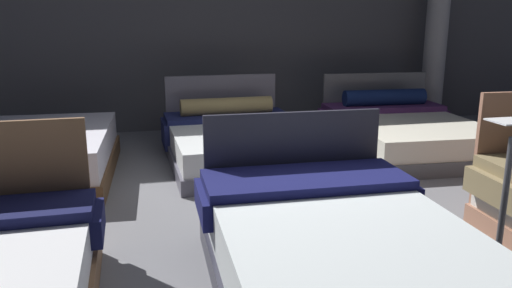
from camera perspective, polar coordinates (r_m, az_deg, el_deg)
ground_plane at (r=4.57m, az=1.65°, el=-7.12°), size 18.00×18.00×0.02m
showroom_back_wall at (r=7.63m, az=-5.03°, el=14.86°), size 18.00×0.06×3.50m
bed_1 at (r=3.11m, az=9.38°, el=-12.51°), size 1.55×2.18×0.96m
bed_3 at (r=5.72m, az=-23.84°, el=-1.25°), size 1.64×2.12×0.51m
bed_4 at (r=5.89m, az=-2.23°, el=0.24°), size 1.65×2.05×0.92m
bed_5 at (r=6.66m, az=16.43°, el=1.31°), size 1.77×2.23×0.89m
price_sign at (r=3.56m, az=26.18°, el=-7.78°), size 0.28×0.24×1.05m
support_pillar at (r=8.45m, az=20.03°, el=14.01°), size 0.34×0.34×3.50m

